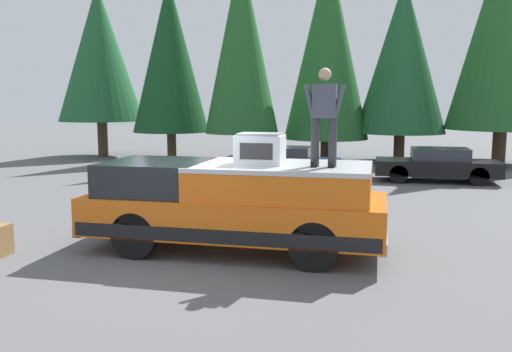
{
  "coord_description": "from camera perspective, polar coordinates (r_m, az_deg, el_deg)",
  "views": [
    {
      "loc": [
        -9.09,
        -3.37,
        2.8
      ],
      "look_at": [
        0.88,
        -1.08,
        1.35
      ],
      "focal_mm": 37.78,
      "sensor_mm": 36.0,
      "label": 1
    }
  ],
  "objects": [
    {
      "name": "conifer_far_right",
      "position": [
        27.88,
        -16.25,
        12.33
      ],
      "size": [
        4.1,
        4.1,
        8.3
      ],
      "color": "#4C3826",
      "rests_on": "ground"
    },
    {
      "name": "conifer_far_left",
      "position": [
        25.59,
        25.05,
        14.81
      ],
      "size": [
        4.63,
        4.63,
        10.73
      ],
      "color": "#4C3826",
      "rests_on": "ground"
    },
    {
      "name": "person_on_truck_bed",
      "position": [
        9.35,
        7.24,
        6.48
      ],
      "size": [
        0.29,
        0.72,
        1.69
      ],
      "color": "#333338",
      "rests_on": "pickup_truck"
    },
    {
      "name": "compressor_unit",
      "position": [
        9.7,
        0.43,
        2.9
      ],
      "size": [
        0.65,
        0.84,
        0.56
      ],
      "color": "silver",
      "rests_on": "pickup_truck"
    },
    {
      "name": "conifer_right",
      "position": [
        25.43,
        -9.12,
        12.47
      ],
      "size": [
        3.48,
        3.48,
        8.28
      ],
      "color": "#4C3826",
      "rests_on": "ground"
    },
    {
      "name": "ground_plane",
      "position": [
        10.09,
        -7.19,
        -8.11
      ],
      "size": [
        90.0,
        90.0,
        0.0
      ],
      "primitive_type": "plane",
      "color": "#565659"
    },
    {
      "name": "conifer_center_right",
      "position": [
        23.91,
        -1.57,
        13.94
      ],
      "size": [
        3.23,
        3.23,
        9.16
      ],
      "color": "#4C3826",
      "rests_on": "ground"
    },
    {
      "name": "parked_car_black",
      "position": [
        19.55,
        18.62,
        1.13
      ],
      "size": [
        1.64,
        4.1,
        1.16
      ],
      "color": "black",
      "rests_on": "ground"
    },
    {
      "name": "pickup_truck",
      "position": [
        10.0,
        -2.28,
        -3.05
      ],
      "size": [
        2.01,
        5.54,
        1.65
      ],
      "color": "orange",
      "rests_on": "ground"
    },
    {
      "name": "conifer_center_left",
      "position": [
        25.16,
        7.56,
        13.59
      ],
      "size": [
        3.85,
        3.85,
        9.49
      ],
      "color": "#4C3826",
      "rests_on": "ground"
    },
    {
      "name": "parked_car_navy",
      "position": [
        19.04,
        2.69,
        1.37
      ],
      "size": [
        1.64,
        4.1,
        1.16
      ],
      "color": "navy",
      "rests_on": "ground"
    },
    {
      "name": "conifer_left",
      "position": [
        25.3,
        15.24,
        12.13
      ],
      "size": [
        3.99,
        3.99,
        8.13
      ],
      "color": "#4C3826",
      "rests_on": "ground"
    }
  ]
}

